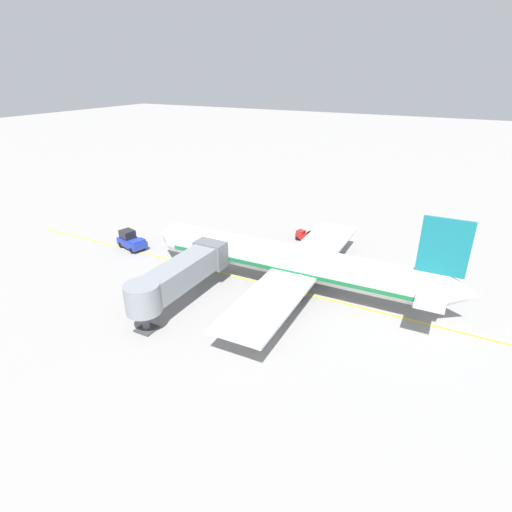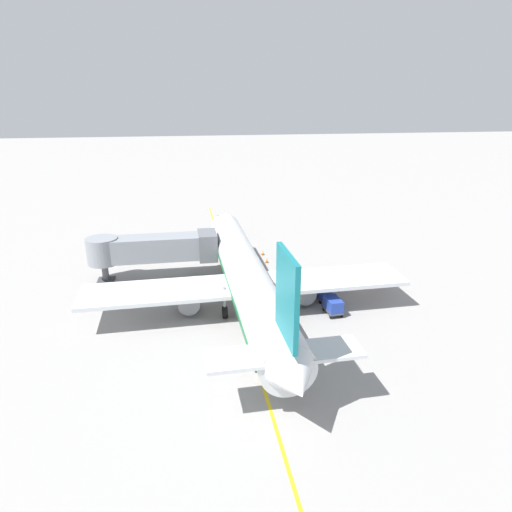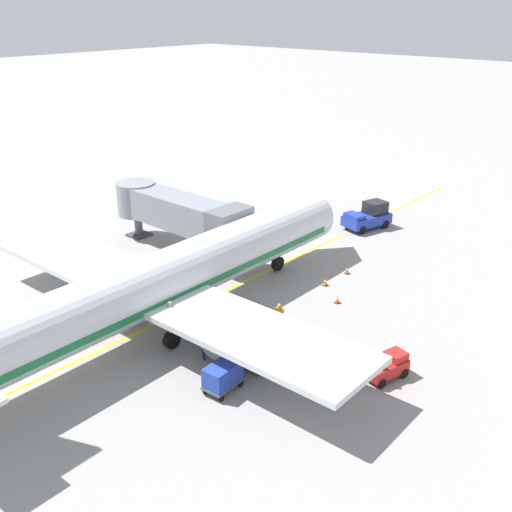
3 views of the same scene
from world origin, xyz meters
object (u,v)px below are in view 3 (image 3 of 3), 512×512
(jet_bridge, at_px, (178,212))
(ground_crew_wing_walker, at_px, (203,345))
(baggage_cart_front, at_px, (261,352))
(safety_cone_nose_left, at_px, (337,299))
(safety_cone_nose_right, at_px, (325,282))
(ground_crew_loader, at_px, (279,314))
(baggage_cart_second_in_train, at_px, (223,375))
(pushback_tractor, at_px, (368,216))
(baggage_tug_lead, at_px, (388,366))
(ground_crew_marshaller, at_px, (310,355))
(parked_airliner, at_px, (165,280))
(safety_cone_wing_tip, at_px, (347,270))

(jet_bridge, bearing_deg, ground_crew_wing_walker, -37.26)
(baggage_cart_front, distance_m, safety_cone_nose_left, 9.55)
(baggage_cart_front, xyz_separation_m, safety_cone_nose_right, (-3.46, 11.20, -0.66))
(baggage_cart_front, xyz_separation_m, ground_crew_loader, (-2.08, 4.13, 0.00))
(baggage_cart_second_in_train, bearing_deg, baggage_cart_front, 90.13)
(pushback_tractor, bearing_deg, baggage_cart_second_in_train, -74.05)
(jet_bridge, distance_m, baggage_tug_lead, 23.33)
(pushback_tractor, bearing_deg, ground_crew_wing_walker, -79.56)
(ground_crew_marshaller, bearing_deg, safety_cone_nose_left, 114.02)
(parked_airliner, xyz_separation_m, baggage_cart_front, (7.70, 0.40, -2.24))
(ground_crew_marshaller, bearing_deg, safety_cone_wing_tip, 114.72)
(parked_airliner, bearing_deg, ground_crew_loader, 38.82)
(ground_crew_wing_walker, relative_size, ground_crew_loader, 1.00)
(parked_airliner, relative_size, ground_crew_wing_walker, 22.05)
(safety_cone_wing_tip, bearing_deg, ground_crew_marshaller, -65.28)
(ground_crew_loader, xyz_separation_m, safety_cone_nose_left, (0.88, 5.32, -0.66))
(ground_crew_loader, height_order, ground_crew_marshaller, same)
(jet_bridge, xyz_separation_m, baggage_tug_lead, (22.65, -4.88, -2.74))
(baggage_cart_front, height_order, baggage_cart_second_in_train, same)
(safety_cone_nose_right, bearing_deg, ground_crew_marshaller, -59.09)
(baggage_tug_lead, height_order, ground_crew_loader, ground_crew_loader)
(baggage_cart_front, height_order, safety_cone_nose_right, baggage_cart_front)
(baggage_cart_second_in_train, distance_m, ground_crew_loader, 7.57)
(safety_cone_nose_right, height_order, safety_cone_wing_tip, same)
(baggage_tug_lead, relative_size, safety_cone_nose_left, 4.61)
(baggage_cart_front, bearing_deg, jet_bridge, 152.55)
(baggage_tug_lead, bearing_deg, jet_bridge, 167.83)
(baggage_cart_second_in_train, height_order, safety_cone_nose_left, baggage_cart_second_in_train)
(baggage_cart_front, distance_m, ground_crew_wing_walker, 3.47)
(ground_crew_loader, relative_size, safety_cone_nose_left, 2.86)
(safety_cone_nose_left, relative_size, safety_cone_nose_right, 1.00)
(ground_crew_marshaller, distance_m, safety_cone_wing_tip, 13.75)
(baggage_cart_front, height_order, safety_cone_nose_left, baggage_cart_front)
(safety_cone_wing_tip, bearing_deg, parked_airliner, -106.47)
(baggage_tug_lead, distance_m, baggage_cart_second_in_train, 9.16)
(baggage_cart_second_in_train, bearing_deg, parked_airliner, 160.34)
(jet_bridge, bearing_deg, baggage_cart_front, -27.45)
(baggage_cart_front, xyz_separation_m, safety_cone_nose_left, (-1.20, 9.45, -0.66))
(ground_crew_wing_walker, bearing_deg, jet_bridge, 142.74)
(pushback_tractor, relative_size, ground_crew_wing_walker, 2.85)
(parked_airliner, height_order, baggage_tug_lead, parked_airliner)
(baggage_tug_lead, distance_m, ground_crew_loader, 8.12)
(baggage_tug_lead, bearing_deg, pushback_tractor, 124.28)
(pushback_tractor, height_order, ground_crew_wing_walker, pushback_tractor)
(baggage_cart_second_in_train, bearing_deg, jet_bridge, 144.67)
(baggage_cart_front, relative_size, safety_cone_nose_right, 4.99)
(ground_crew_loader, bearing_deg, jet_bridge, 162.79)
(pushback_tractor, xyz_separation_m, safety_cone_wing_tip, (4.31, -9.90, -0.81))
(pushback_tractor, xyz_separation_m, ground_crew_marshaller, (10.05, -22.37, -0.15))
(ground_crew_wing_walker, bearing_deg, safety_cone_wing_tip, 91.52)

